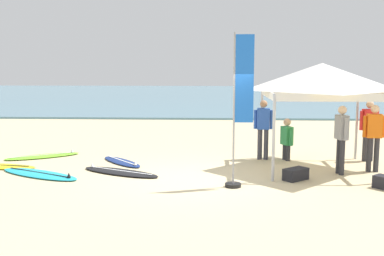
{
  "coord_description": "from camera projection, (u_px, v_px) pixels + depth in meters",
  "views": [
    {
      "loc": [
        0.39,
        -10.73,
        2.69
      ],
      "look_at": [
        -0.19,
        1.69,
        1.0
      ],
      "focal_mm": 43.2,
      "sensor_mm": 36.0,
      "label": 1
    }
  ],
  "objects": [
    {
      "name": "surfboard_cyan",
      "position": [
        39.0,
        174.0,
        11.38
      ],
      "size": [
        2.48,
        1.72,
        0.19
      ],
      "color": "#23B2CC",
      "rests_on": "ground"
    },
    {
      "name": "person_green",
      "position": [
        287.0,
        137.0,
        13.12
      ],
      "size": [
        0.33,
        0.52,
        1.2
      ],
      "color": "#2D2D33",
      "rests_on": "ground"
    },
    {
      "name": "person_blue",
      "position": [
        263.0,
        125.0,
        13.18
      ],
      "size": [
        0.55,
        0.27,
        1.71
      ],
      "color": "#383842",
      "rests_on": "ground"
    },
    {
      "name": "person_red",
      "position": [
        369.0,
        126.0,
        12.95
      ],
      "size": [
        0.55,
        0.27,
        1.71
      ],
      "color": "#2D2D33",
      "rests_on": "ground"
    },
    {
      "name": "banner_flag",
      "position": [
        239.0,
        117.0,
        10.09
      ],
      "size": [
        0.6,
        0.36,
        3.4
      ],
      "color": "#99999E",
      "rests_on": "ground"
    },
    {
      "name": "surfboard_lime",
      "position": [
        43.0,
        156.0,
        13.61
      ],
      "size": [
        2.13,
        1.62,
        0.19
      ],
      "color": "#7AD12D",
      "rests_on": "ground"
    },
    {
      "name": "canopy_tent",
      "position": [
        322.0,
        77.0,
        11.77
      ],
      "size": [
        2.84,
        2.84,
        2.75
      ],
      "color": "#B7B7BC",
      "rests_on": "ground"
    },
    {
      "name": "ground_plane",
      "position": [
        197.0,
        179.0,
        11.0
      ],
      "size": [
        80.0,
        80.0,
        0.0
      ],
      "primitive_type": "plane",
      "color": "beige"
    },
    {
      "name": "person_orange",
      "position": [
        374.0,
        133.0,
        11.64
      ],
      "size": [
        0.55,
        0.25,
        1.71
      ],
      "color": "#2D2D33",
      "rests_on": "ground"
    },
    {
      "name": "surfboard_navy",
      "position": [
        122.0,
        162.0,
        12.81
      ],
      "size": [
        1.54,
        1.7,
        0.19
      ],
      "color": "navy",
      "rests_on": "ground"
    },
    {
      "name": "surfboard_black",
      "position": [
        120.0,
        172.0,
        11.59
      ],
      "size": [
        2.27,
        1.53,
        0.19
      ],
      "color": "black",
      "rests_on": "ground"
    },
    {
      "name": "person_grey",
      "position": [
        341.0,
        135.0,
        11.38
      ],
      "size": [
        0.28,
        0.54,
        1.71
      ],
      "color": "#2D2D33",
      "rests_on": "ground"
    },
    {
      "name": "sea",
      "position": [
        209.0,
        95.0,
        40.74
      ],
      "size": [
        80.0,
        36.0,
        0.1
      ],
      "primitive_type": "cube",
      "color": "#568499",
      "rests_on": "ground"
    },
    {
      "name": "gear_bag_by_pole",
      "position": [
        296.0,
        174.0,
        10.9
      ],
      "size": [
        0.67,
        0.63,
        0.28
      ],
      "primitive_type": "cube",
      "rotation": [
        0.0,
        0.0,
        0.7
      ],
      "color": "#232328",
      "rests_on": "ground"
    }
  ]
}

